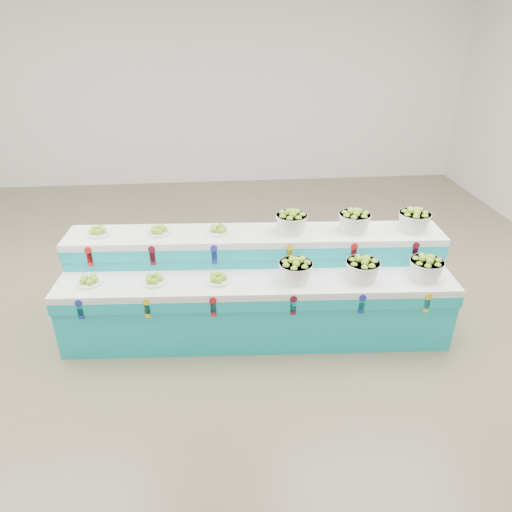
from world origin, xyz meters
name	(u,v)px	position (x,y,z in m)	size (l,w,h in m)	color
ground	(206,329)	(0.00, 0.00, 0.00)	(10.00, 10.00, 0.00)	#6F634A
back_wall	(201,77)	(0.00, 5.00, 2.00)	(10.00, 10.00, 0.00)	silver
display_stand	(256,286)	(0.55, 0.00, 0.51)	(3.94, 1.02, 1.02)	#18B7BC
plate_lower_left	(89,280)	(-1.08, -0.15, 0.77)	(0.24, 0.24, 0.09)	white
plate_lower_mid	(154,279)	(-0.46, -0.18, 0.77)	(0.24, 0.24, 0.09)	white
plate_lower_right	(218,278)	(0.16, -0.22, 0.77)	(0.24, 0.24, 0.09)	white
basket_lower_left	(296,270)	(0.91, -0.26, 0.84)	(0.33, 0.33, 0.24)	silver
basket_lower_mid	(362,269)	(1.56, -0.30, 0.84)	(0.33, 0.33, 0.24)	silver
basket_lower_right	(426,268)	(2.19, -0.33, 0.84)	(0.33, 0.33, 0.24)	silver
plate_upper_left	(98,231)	(-1.05, 0.34, 1.07)	(0.24, 0.24, 0.09)	white
plate_upper_mid	(159,230)	(-0.43, 0.30, 1.07)	(0.24, 0.24, 0.09)	white
plate_upper_right	(219,229)	(0.19, 0.27, 1.07)	(0.24, 0.24, 0.09)	white
basket_upper_left	(292,221)	(0.94, 0.23, 1.14)	(0.33, 0.33, 0.24)	silver
basket_upper_mid	(354,221)	(1.59, 0.19, 1.14)	(0.33, 0.33, 0.24)	silver
basket_upper_right	(414,220)	(2.22, 0.15, 1.14)	(0.33, 0.33, 0.24)	silver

